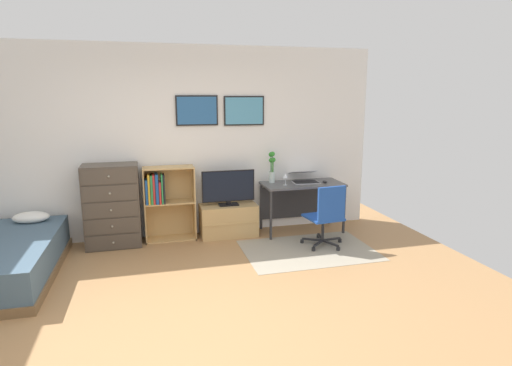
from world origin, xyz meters
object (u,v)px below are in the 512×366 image
desk (300,191)px  television (228,188)px  computer_mouse (325,182)px  tv_stand (229,220)px  laptop (304,177)px  dresser (112,206)px  bamboo_vase (272,167)px  office_chair (327,215)px  bookshelf (164,198)px  wine_glass (285,176)px

desk → television: bearing=-179.3°
computer_mouse → tv_stand: bearing=174.3°
tv_stand → laptop: (1.16, 0.01, 0.57)m
dresser → bamboo_vase: bearing=2.2°
computer_mouse → desk: bearing=158.1°
desk → bamboo_vase: size_ratio=2.54×
tv_stand → bamboo_vase: bamboo_vase is taller
television → office_chair: bearing=-34.2°
office_chair → tv_stand: bearing=138.8°
bookshelf → wine_glass: 1.74m
bookshelf → computer_mouse: bookshelf is taller
dresser → desk: dresser is taller
dresser → television: bearing=-0.3°
office_chair → wine_glass: 0.87m
laptop → wine_glass: (-0.35, -0.16, 0.07)m
computer_mouse → television: bearing=175.2°
desk → computer_mouse: size_ratio=11.40×
laptop → wine_glass: 0.39m
tv_stand → television: bearing=-90.0°
desk → office_chair: bearing=-85.1°
desk → wine_glass: wine_glass is taller
bookshelf → office_chair: bookshelf is taller
bookshelf → television: (0.90, -0.08, 0.11)m
dresser → bamboo_vase: 2.30m
bookshelf → computer_mouse: bearing=-4.8°
bamboo_vase → tv_stand: bearing=-174.0°
computer_mouse → bamboo_vase: size_ratio=0.22×
television → office_chair: television is taller
television → bamboo_vase: bamboo_vase is taller
television → computer_mouse: 1.44m
television → office_chair: 1.44m
tv_stand → bamboo_vase: size_ratio=1.75×
dresser → computer_mouse: dresser is taller
computer_mouse → bamboo_vase: 0.82m
computer_mouse → office_chair: bearing=-111.2°
desk → laptop: (0.06, 0.02, 0.20)m
dresser → desk: bearing=0.1°
dresser → office_chair: dresser is taller
office_chair → laptop: bearing=84.2°
bookshelf → dresser: bearing=-174.2°
office_chair → wine_glass: size_ratio=4.78×
bamboo_vase → office_chair: bearing=-60.8°
dresser → computer_mouse: (3.02, -0.13, 0.20)m
bamboo_vase → bookshelf: bearing=-179.4°
dresser → television: 1.60m
bookshelf → television: size_ratio=1.38×
desk → laptop: bearing=15.1°
bookshelf → wine_glass: bookshelf is taller
tv_stand → wine_glass: bearing=-10.5°
wine_glass → dresser: bearing=176.8°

